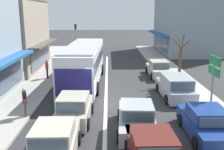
# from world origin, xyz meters

# --- Properties ---
(ground_plane) EXTENTS (140.00, 140.00, 0.00)m
(ground_plane) POSITION_xyz_m (0.00, 0.00, 0.00)
(ground_plane) COLOR #2D2D30
(lane_centre_line) EXTENTS (0.20, 28.00, 0.01)m
(lane_centre_line) POSITION_xyz_m (0.00, 4.00, 0.00)
(lane_centre_line) COLOR silver
(lane_centre_line) RESTS_ON ground
(sidewalk_left) EXTENTS (5.20, 44.00, 0.14)m
(sidewalk_left) POSITION_xyz_m (-6.80, 6.00, 0.07)
(sidewalk_left) COLOR #A39E96
(sidewalk_left) RESTS_ON ground
(kerb_right) EXTENTS (2.80, 44.00, 0.12)m
(kerb_right) POSITION_xyz_m (6.20, 6.00, 0.06)
(kerb_right) COLOR #A39E96
(kerb_right) RESTS_ON ground
(shopfront_mid_block) EXTENTS (8.28, 8.80, 7.07)m
(shopfront_mid_block) POSITION_xyz_m (-10.18, 9.77, 3.53)
(shopfront_mid_block) COLOR gray
(shopfront_mid_block) RESTS_ON ground
(building_right_far) EXTENTS (8.53, 12.36, 9.37)m
(building_right_far) POSITION_xyz_m (11.48, 21.85, 4.68)
(building_right_far) COLOR #84939E
(building_right_far) RESTS_ON ground
(city_bus) EXTENTS (2.99, 10.93, 3.23)m
(city_bus) POSITION_xyz_m (-1.80, 4.64, 1.88)
(city_bus) COLOR silver
(city_bus) RESTS_ON ground
(hatchback_adjacent_lane_trail) EXTENTS (1.91, 3.75, 1.54)m
(hatchback_adjacent_lane_trail) POSITION_xyz_m (-1.67, -2.94, 0.71)
(hatchback_adjacent_lane_trail) COLOR #B7B29E
(hatchback_adjacent_lane_trail) RESTS_ON ground
(sedan_queue_far_back) EXTENTS (2.05, 4.28, 1.47)m
(sedan_queue_far_back) POSITION_xyz_m (1.55, -4.19, 0.66)
(sedan_queue_far_back) COLOR #9EA3A8
(sedan_queue_far_back) RESTS_ON ground
(hatchback_behind_bus_mid) EXTENTS (1.84, 3.71, 1.54)m
(hatchback_behind_bus_mid) POSITION_xyz_m (-1.98, -6.66, 0.71)
(hatchback_behind_bus_mid) COLOR #B7B29E
(hatchback_behind_bus_mid) RESTS_ON ground
(parked_sedan_kerb_front) EXTENTS (1.92, 4.21, 1.47)m
(parked_sedan_kerb_front) POSITION_xyz_m (4.76, -4.82, 0.66)
(parked_sedan_kerb_front) COLOR navy
(parked_sedan_kerb_front) RESTS_ON ground
(parked_wagon_kerb_second) EXTENTS (2.04, 4.55, 1.58)m
(parked_wagon_kerb_second) POSITION_xyz_m (4.76, 0.99, 0.75)
(parked_wagon_kerb_second) COLOR #9EA3A8
(parked_wagon_kerb_second) RESTS_ON ground
(parked_sedan_kerb_third) EXTENTS (1.97, 4.24, 1.47)m
(parked_sedan_kerb_third) POSITION_xyz_m (4.78, 7.15, 0.66)
(parked_sedan_kerb_third) COLOR #B7B29E
(parked_sedan_kerb_third) RESTS_ON ground
(traffic_light_downstreet) EXTENTS (0.33, 0.24, 4.20)m
(traffic_light_downstreet) POSITION_xyz_m (-4.21, 19.32, 2.85)
(traffic_light_downstreet) COLOR gray
(traffic_light_downstreet) RESTS_ON ground
(directional_road_sign) EXTENTS (0.10, 1.40, 3.60)m
(directional_road_sign) POSITION_xyz_m (5.76, -2.78, 2.70)
(directional_road_sign) COLOR gray
(directional_road_sign) RESTS_ON ground
(street_tree_right) EXTENTS (1.46, 1.62, 4.14)m
(street_tree_right) POSITION_xyz_m (6.01, 4.67, 1.86)
(street_tree_right) COLOR brown
(street_tree_right) RESTS_ON ground
(pedestrian_with_handbag_near) EXTENTS (0.41, 0.65, 1.63)m
(pedestrian_with_handbag_near) POSITION_xyz_m (-4.42, -2.53, 1.07)
(pedestrian_with_handbag_near) COLOR #4C4742
(pedestrian_with_handbag_near) RESTS_ON sidewalk_left
(pedestrian_browsing_midblock) EXTENTS (0.25, 0.57, 1.63)m
(pedestrian_browsing_midblock) POSITION_xyz_m (-5.14, 6.01, 1.07)
(pedestrian_browsing_midblock) COLOR #232838
(pedestrian_browsing_midblock) RESTS_ON sidewalk_left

